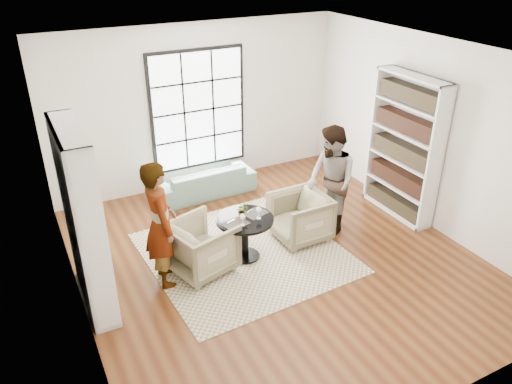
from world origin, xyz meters
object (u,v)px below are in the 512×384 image
sofa (204,181)px  wine_glass_right (259,210)px  armchair_left (201,247)px  pedestal_table (245,229)px  wine_glass_left (243,217)px  flower_centerpiece (242,210)px  person_left (160,225)px  armchair_right (300,217)px  person_right (331,181)px

sofa → wine_glass_right: 2.36m
armchair_left → pedestal_table: bearing=-107.0°
pedestal_table → wine_glass_left: size_ratio=4.73×
pedestal_table → flower_centerpiece: bearing=95.2°
sofa → wine_glass_left: (-0.35, -2.36, 0.53)m
person_left → flower_centerpiece: size_ratio=9.32×
wine_glass_left → wine_glass_right: 0.29m
wine_glass_left → sofa: bearing=81.6°
pedestal_table → person_left: size_ratio=0.47×
wine_glass_right → wine_glass_left: bearing=-168.2°
pedestal_table → armchair_right: bearing=5.3°
sofa → person_left: 2.72m
pedestal_table → armchair_right: size_ratio=1.02×
sofa → person_right: person_right is taller
person_right → wine_glass_left: bearing=-77.0°
pedestal_table → armchair_left: 0.69m
person_right → armchair_left: bearing=-83.4°
armchair_right → person_left: size_ratio=0.46×
sofa → pedestal_table: bearing=82.2°
person_right → wine_glass_right: 1.39m
pedestal_table → wine_glass_left: wine_glass_left is taller
armchair_right → person_right: size_ratio=0.47×
armchair_left → flower_centerpiece: 0.78m
sofa → person_right: bearing=120.3°
armchair_left → armchair_right: size_ratio=1.02×
armchair_left → person_right: 2.29m
flower_centerpiece → wine_glass_right: bearing=-42.8°
sofa → armchair_right: armchair_right is taller
armchair_left → wine_glass_left: (0.57, -0.17, 0.42)m
person_right → flower_centerpiece: bearing=-84.7°
person_right → wine_glass_right: person_right is taller
person_left → wine_glass_right: 1.42m
person_left → wine_glass_left: 1.14m
wine_glass_right → flower_centerpiece: (-0.18, 0.17, -0.04)m
pedestal_table → person_right: bearing=3.4°
sofa → wine_glass_right: bearing=86.8°
pedestal_table → armchair_right: 1.01m
sofa → armchair_right: bearing=108.3°
armchair_left → wine_glass_left: bearing=-122.5°
armchair_right → person_left: bearing=-88.5°
wine_glass_left → person_right: bearing=8.6°
sofa → person_right: 2.56m
armchair_right → person_right: (0.55, 0.00, 0.51)m
wine_glass_left → flower_centerpiece: (0.10, 0.23, -0.03)m
pedestal_table → flower_centerpiece: (-0.01, 0.07, 0.28)m
sofa → armchair_left: (-0.92, -2.19, 0.12)m
flower_centerpiece → person_left: bearing=-177.2°
person_left → person_right: person_left is taller
wine_glass_right → flower_centerpiece: bearing=137.2°
flower_centerpiece → armchair_left: bearing=-175.0°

